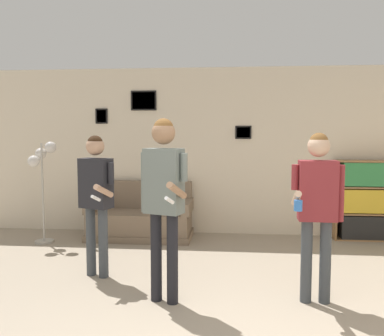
# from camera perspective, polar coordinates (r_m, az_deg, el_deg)

# --- Properties ---
(wall_back) EXTENTS (8.75, 0.08, 2.70)m
(wall_back) POSITION_cam_1_polar(r_m,az_deg,el_deg) (6.98, 4.46, 2.24)
(wall_back) COLOR beige
(wall_back) RESTS_ON ground_plane
(couch) EXTENTS (1.61, 0.80, 0.87)m
(couch) POSITION_cam_1_polar(r_m,az_deg,el_deg) (6.86, -6.81, -6.79)
(couch) COLOR #7A6651
(couch) RESTS_ON ground_plane
(bookshelf) EXTENTS (1.17, 0.30, 1.23)m
(bookshelf) POSITION_cam_1_polar(r_m,az_deg,el_deg) (7.16, 22.97, -4.01)
(bookshelf) COLOR olive
(bookshelf) RESTS_ON ground_plane
(floor_lamp) EXTENTS (0.38, 0.41, 1.53)m
(floor_lamp) POSITION_cam_1_polar(r_m,az_deg,el_deg) (6.76, -19.35, 0.01)
(floor_lamp) COLOR #ADA89E
(floor_lamp) RESTS_ON ground_plane
(person_player_foreground_left) EXTENTS (0.47, 0.56, 1.63)m
(person_player_foreground_left) POSITION_cam_1_polar(r_m,az_deg,el_deg) (5.01, -12.70, -2.99)
(person_player_foreground_left) COLOR #3D4247
(person_player_foreground_left) RESTS_ON ground_plane
(person_player_foreground_center) EXTENTS (0.48, 0.57, 1.80)m
(person_player_foreground_center) POSITION_cam_1_polar(r_m,az_deg,el_deg) (4.14, -3.80, -2.78)
(person_player_foreground_center) COLOR black
(person_player_foreground_center) RESTS_ON ground_plane
(person_watcher_holding_cup) EXTENTS (0.51, 0.41, 1.67)m
(person_watcher_holding_cup) POSITION_cam_1_polar(r_m,az_deg,el_deg) (4.30, 16.37, -4.05)
(person_watcher_holding_cup) COLOR #3D4247
(person_watcher_holding_cup) RESTS_ON ground_plane
(bottle_on_floor) EXTENTS (0.06, 0.06, 0.26)m
(bottle_on_floor) POSITION_cam_1_polar(r_m,az_deg,el_deg) (6.32, -13.01, -9.65)
(bottle_on_floor) COLOR #3D6638
(bottle_on_floor) RESTS_ON ground_plane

